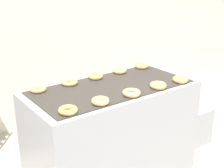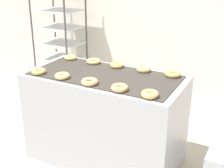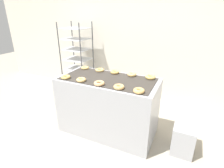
{
  "view_description": "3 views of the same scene",
  "coord_description": "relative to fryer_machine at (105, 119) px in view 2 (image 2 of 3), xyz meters",
  "views": [
    {
      "loc": [
        -1.5,
        -1.43,
        1.86
      ],
      "look_at": [
        0.0,
        0.62,
        0.95
      ],
      "focal_mm": 50.0,
      "sensor_mm": 36.0,
      "label": 1
    },
    {
      "loc": [
        1.35,
        -1.78,
        1.93
      ],
      "look_at": [
        0.0,
        0.77,
        0.78
      ],
      "focal_mm": 50.0,
      "sensor_mm": 36.0,
      "label": 2
    },
    {
      "loc": [
        1.08,
        -1.57,
        1.85
      ],
      "look_at": [
        0.0,
        0.77,
        0.78
      ],
      "focal_mm": 28.0,
      "sensor_mm": 36.0,
      "label": 3
    }
  ],
  "objects": [
    {
      "name": "fryer_machine",
      "position": [
        0.0,
        0.0,
        0.0
      ],
      "size": [
        1.5,
        0.74,
        0.93
      ],
      "color": "#A8AAB2",
      "rests_on": "ground_plane"
    },
    {
      "name": "donut_far_leftmost",
      "position": [
        -0.57,
        0.26,
        0.48
      ],
      "size": [
        0.13,
        0.13,
        0.04
      ],
      "primitive_type": "torus",
      "color": "#E4BC6B",
      "rests_on": "fryer_machine"
    },
    {
      "name": "donut_near_center",
      "position": [
        -0.0,
        -0.27,
        0.49
      ],
      "size": [
        0.15,
        0.15,
        0.04
      ],
      "primitive_type": "torus",
      "color": "#E9AD71",
      "rests_on": "fryer_machine"
    },
    {
      "name": "donut_far_left",
      "position": [
        -0.28,
        0.26,
        0.48
      ],
      "size": [
        0.15,
        0.15,
        0.04
      ],
      "primitive_type": "torus",
      "color": "#E5BC6F",
      "rests_on": "fryer_machine"
    },
    {
      "name": "donut_near_left",
      "position": [
        -0.3,
        -0.26,
        0.49
      ],
      "size": [
        0.14,
        0.14,
        0.04
      ],
      "primitive_type": "torus",
      "color": "#E4B96E",
      "rests_on": "fryer_machine"
    },
    {
      "name": "donut_near_rightmost",
      "position": [
        0.56,
        -0.27,
        0.49
      ],
      "size": [
        0.14,
        0.14,
        0.05
      ],
      "primitive_type": "torus",
      "color": "#EBB263",
      "rests_on": "fryer_machine"
    },
    {
      "name": "donut_far_center",
      "position": [
        -0.0,
        0.26,
        0.49
      ],
      "size": [
        0.14,
        0.14,
        0.04
      ],
      "primitive_type": "torus",
      "color": "#E3B35D",
      "rests_on": "fryer_machine"
    },
    {
      "name": "donut_far_rightmost",
      "position": [
        0.58,
        0.27,
        0.49
      ],
      "size": [
        0.15,
        0.15,
        0.05
      ],
      "primitive_type": "torus",
      "color": "#DDBA61",
      "rests_on": "fryer_machine"
    },
    {
      "name": "baking_rack_cart",
      "position": [
        -1.29,
        1.04,
        0.38
      ],
      "size": [
        0.58,
        0.52,
        1.65
      ],
      "color": "#4C4C51",
      "rests_on": "ground_plane"
    },
    {
      "name": "wall_back",
      "position": [
        -0.0,
        1.51,
        0.94
      ],
      "size": [
        8.0,
        0.05,
        2.8
      ],
      "color": "silver",
      "rests_on": "ground_plane"
    },
    {
      "name": "donut_near_leftmost",
      "position": [
        -0.57,
        -0.26,
        0.49
      ],
      "size": [
        0.14,
        0.14,
        0.04
      ],
      "primitive_type": "torus",
      "color": "#D8B15C",
      "rests_on": "fryer_machine"
    },
    {
      "name": "donut_near_right",
      "position": [
        0.29,
        -0.27,
        0.49
      ],
      "size": [
        0.14,
        0.14,
        0.05
      ],
      "primitive_type": "torus",
      "color": "tan",
      "rests_on": "fryer_machine"
    },
    {
      "name": "donut_far_right",
      "position": [
        0.29,
        0.26,
        0.49
      ],
      "size": [
        0.14,
        0.14,
        0.05
      ],
      "primitive_type": "torus",
      "color": "#E4BE71",
      "rests_on": "fryer_machine"
    }
  ]
}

